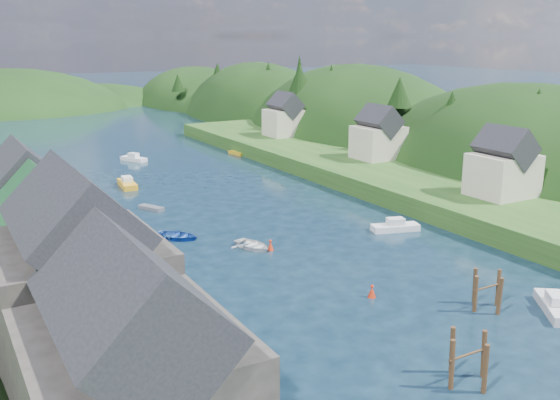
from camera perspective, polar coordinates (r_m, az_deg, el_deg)
ground at (r=86.38m, az=-7.26°, el=0.66°), size 600.00×600.00×0.00m
hillside_right at (r=131.20m, az=6.90°, el=2.19°), size 36.00×245.56×48.00m
far_hills at (r=206.70m, az=-20.28°, el=5.02°), size 103.00×68.00×44.00m
hill_trees at (r=98.61m, az=-10.83°, el=8.79°), size 91.06×151.77×12.23m
quay_left at (r=52.13m, az=-19.10°, el=-8.49°), size 12.00×110.00×2.00m
quayside_buildings at (r=37.10m, az=-18.82°, el=-7.85°), size 8.00×35.84×12.90m
boat_sheds at (r=68.62m, az=-24.11°, el=0.32°), size 7.00×21.00×7.50m
terrace_right at (r=90.41m, az=10.04°, el=1.96°), size 16.00×120.00×2.40m
right_bank_cottages at (r=97.77m, az=8.41°, el=5.76°), size 9.00×59.24×8.41m
piling_cluster_near at (r=41.34m, az=16.81°, el=-14.07°), size 3.26×3.04×3.84m
piling_cluster_far at (r=52.11m, az=18.38°, el=-8.15°), size 3.02×2.83×3.62m
channel_buoy_near at (r=52.40m, az=8.40°, el=-8.30°), size 0.70×0.70×1.10m
channel_buoy_far at (r=62.77m, az=-0.89°, el=-4.19°), size 0.70×0.70×1.10m
moored_boats at (r=56.48m, az=1.25°, el=-6.30°), size 37.33×97.05×2.08m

